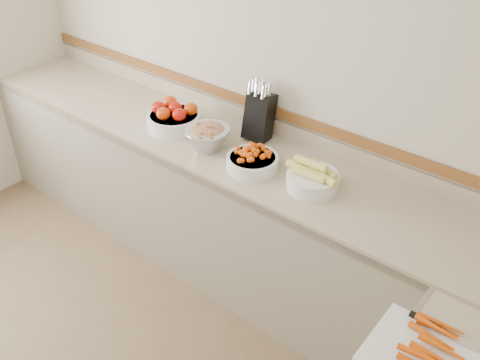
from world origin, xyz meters
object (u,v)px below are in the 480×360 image
Objects in this scene: tomato_bowl at (174,117)px; cutting_board at (430,356)px; knife_block at (259,115)px; corn_bowl at (313,178)px; cherry_tomato_bowl at (253,160)px; rhubarb_bowl at (207,136)px.

tomato_bowl is 2.03m from cutting_board.
cutting_board is at bearing -31.75° from knife_block.
cherry_tomato_bowl is at bearing -172.21° from corn_bowl.
knife_block is 1.36× the size of rhubarb_bowl.
cutting_board is at bearing -18.89° from tomato_bowl.
cherry_tomato_bowl is (0.67, -0.07, -0.02)m from tomato_bowl.
knife_block is 0.85× the size of cutting_board.
cutting_board is (1.44, -0.89, -0.13)m from knife_block.
corn_bowl is 0.69m from rhubarb_bowl.
knife_block is at bearing 148.25° from cutting_board.
rhubarb_bowl is (-0.69, -0.04, 0.02)m from corn_bowl.
rhubarb_bowl is at bearing 159.28° from cutting_board.
corn_bowl is at bearing -25.08° from knife_block.
cherry_tomato_bowl is at bearing -5.65° from tomato_bowl.
corn_bowl is at bearing 7.79° from cherry_tomato_bowl.
knife_block is at bearing 62.56° from rhubarb_bowl.
corn_bowl is (0.54, -0.25, -0.09)m from knife_block.
tomato_bowl is at bearing -153.87° from knife_block.
corn_bowl is (1.02, -0.02, -0.01)m from tomato_bowl.
rhubarb_bowl is at bearing -176.90° from corn_bowl.
knife_block reaches higher than corn_bowl.
knife_block reaches higher than rhubarb_bowl.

